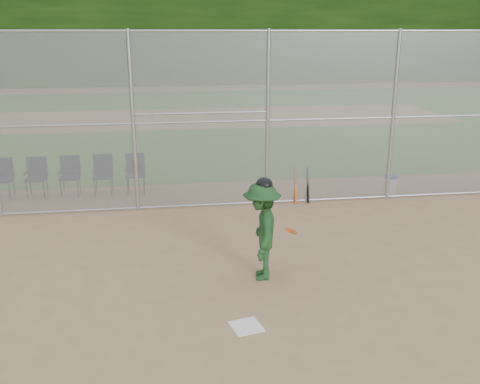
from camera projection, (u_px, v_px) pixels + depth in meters
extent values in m
plane|color=tan|center=(265.00, 313.00, 7.84)|extent=(100.00, 100.00, 0.00)
plane|color=#2D6E21|center=(192.00, 118.00, 24.86)|extent=(100.00, 100.00, 0.00)
plane|color=tan|center=(192.00, 118.00, 24.86)|extent=(24.00, 24.00, 0.00)
cube|color=gray|center=(224.00, 121.00, 11.98)|extent=(16.00, 0.02, 4.00)
cylinder|color=#9EA3A8|center=(223.00, 31.00, 11.41)|extent=(16.00, 0.05, 0.05)
cube|color=black|center=(176.00, 7.00, 39.33)|extent=(80.00, 5.00, 11.00)
cube|color=white|center=(246.00, 326.00, 7.47)|extent=(0.49, 0.49, 0.02)
imported|color=#1B451F|center=(262.00, 231.00, 8.74)|extent=(0.76, 1.15, 1.65)
ellipsoid|color=black|center=(262.00, 184.00, 8.50)|extent=(0.27, 0.30, 0.23)
cylinder|color=#D24713|center=(292.00, 231.00, 8.38)|extent=(0.37, 0.77, 0.41)
cylinder|color=white|center=(390.00, 185.00, 13.52)|extent=(0.33, 0.33, 0.39)
cylinder|color=#233A99|center=(391.00, 177.00, 13.46)|extent=(0.35, 0.35, 0.05)
cylinder|color=#D84C14|center=(295.00, 186.00, 12.70)|extent=(0.06, 0.25, 0.84)
cylinder|color=black|center=(308.00, 185.00, 12.74)|extent=(0.06, 0.28, 0.84)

